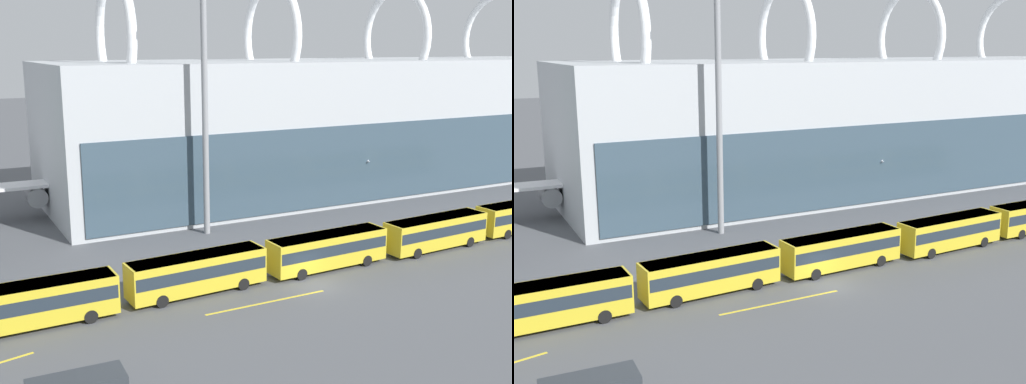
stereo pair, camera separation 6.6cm
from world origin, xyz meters
TOP-DOWN VIEW (x-y plane):
  - ground_plane at (0.00, 0.00)m, footprint 440.00×440.00m
  - terminal_building at (54.54, 32.41)m, footprint 140.24×23.49m
  - airliner_at_gate_far at (23.97, 39.91)m, footprint 39.11×41.36m
  - shuttle_bus_0 at (-21.91, 2.65)m, footprint 11.50×2.77m
  - shuttle_bus_1 at (-9.37, 3.18)m, footprint 11.58×3.17m
  - shuttle_bus_2 at (3.17, 3.23)m, footprint 11.56×3.03m
  - shuttle_bus_3 at (15.72, 3.02)m, footprint 11.58×3.14m
  - floodlight_mast at (-1.85, 18.55)m, footprint 2.50×2.50m
  - lane_stripe_0 at (-5.32, -1.06)m, footprint 10.44×0.26m
  - lane_stripe_2 at (-4.20, 7.20)m, footprint 9.22×1.83m

SIDE VIEW (x-z plane):
  - ground_plane at x=0.00m, z-range 0.00..0.00m
  - lane_stripe_0 at x=-5.32m, z-range 0.00..0.01m
  - lane_stripe_2 at x=-4.20m, z-range 0.00..0.01m
  - shuttle_bus_0 at x=-21.91m, z-range 0.28..3.51m
  - shuttle_bus_1 at x=-9.37m, z-range 0.28..3.51m
  - shuttle_bus_2 at x=3.17m, z-range 0.28..3.51m
  - shuttle_bus_3 at x=15.72m, z-range 0.28..3.51m
  - airliner_at_gate_far at x=23.97m, z-range -1.90..12.94m
  - terminal_building at x=54.54m, z-range -4.79..23.04m
  - floodlight_mast at x=-1.85m, z-range 3.25..30.11m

